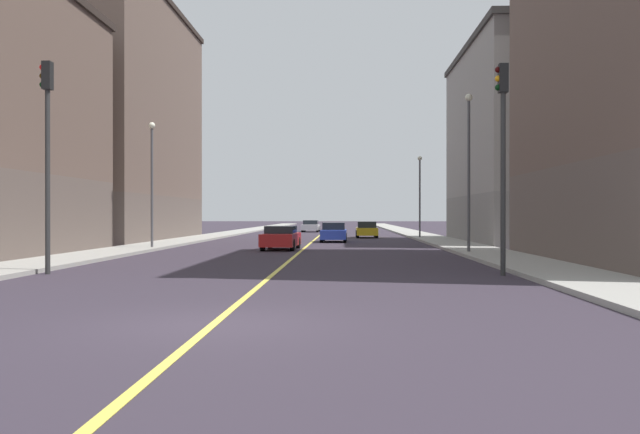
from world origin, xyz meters
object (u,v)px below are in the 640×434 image
Objects in this scene: building_right_midblock at (114,121)px; street_lamp_right_near at (152,171)px; car_silver at (311,226)px; car_blue at (334,233)px; traffic_light_left_near at (503,140)px; street_lamp_left_near at (469,157)px; traffic_light_right_near at (47,139)px; car_yellow at (367,230)px; street_lamp_left_far at (420,187)px; building_left_mid at (529,144)px; car_red at (281,238)px.

street_lamp_right_near is at bearing -64.06° from building_right_midblock.
car_blue is at bearing -84.04° from car_silver.
traffic_light_left_near reaches higher than car_silver.
street_lamp_left_near is at bearing -13.91° from street_lamp_right_near.
car_silver is (-9.72, 44.20, -4.07)m from street_lamp_left_near.
car_yellow is at bearing 72.55° from traffic_light_right_near.
street_lamp_left_far is (16.51, 17.51, -0.22)m from street_lamp_right_near.
car_yellow is 20.26m from car_silver.
street_lamp_left_far is at bearing 132.93° from building_left_mid.
building_right_midblock is 3.29× the size of street_lamp_right_near.
car_silver reaches higher than car_red.
car_yellow is 0.94× the size of car_red.
car_yellow is at bearing 99.40° from street_lamp_left_near.
street_lamp_left_far is (15.53, 33.23, -0.27)m from traffic_light_right_near.
building_right_midblock reaches higher than car_silver.
car_red is (-16.14, -10.05, -6.12)m from building_left_mid.
street_lamp_left_far is at bearing 9.24° from building_right_midblock.
building_right_midblock reaches higher than car_blue.
traffic_light_right_near is at bearing -107.45° from car_yellow.
street_lamp_right_near is (6.68, -13.74, -4.60)m from building_right_midblock.
car_yellow is at bearing 94.84° from traffic_light_left_near.
building_right_midblock is 29.56m from street_lamp_left_near.
building_right_midblock is at bearing 115.94° from street_lamp_right_near.
traffic_light_right_near is 19.40m from street_lamp_left_near.
traffic_light_left_near is 1.45× the size of car_silver.
car_silver is at bearing 62.93° from building_right_midblock.
street_lamp_right_near is (-23.20, -10.33, -2.46)m from building_left_mid.
building_right_midblock is 3.30× the size of traffic_light_right_near.
street_lamp_right_near is 40.84m from car_silver.
street_lamp_left_near is 1.11× the size of street_lamp_right_near.
car_yellow is at bearing 142.59° from street_lamp_left_far.
car_red is (0.26, -39.82, 0.01)m from car_silver.
car_yellow is 0.91× the size of car_silver.
street_lamp_left_near is at bearing 85.01° from traffic_light_left_near.
building_right_midblock reaches higher than car_yellow.
building_left_mid reaches higher than street_lamp_left_near.
building_left_mid reaches higher than street_lamp_left_far.
building_left_mid is at bearing 49.54° from traffic_light_right_near.
street_lamp_left_near reaches higher than car_yellow.
building_left_mid is at bearing 73.54° from traffic_light_left_near.
car_silver is (-9.72, 22.59, -3.45)m from street_lamp_left_far.
street_lamp_left_near is at bearing 36.82° from traffic_light_right_near.
traffic_light_left_near is at bearing -53.02° from building_right_midblock.
traffic_light_left_near is 0.88× the size of street_lamp_left_near.
street_lamp_left_near reaches higher than street_lamp_left_far.
traffic_light_right_near is 1.00× the size of street_lamp_right_near.
street_lamp_left_near is 1.18× the size of street_lamp_left_far.
building_right_midblock is 30.75m from car_silver.
street_lamp_left_near reaches higher than car_silver.
building_left_mid reaches higher than street_lamp_right_near.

